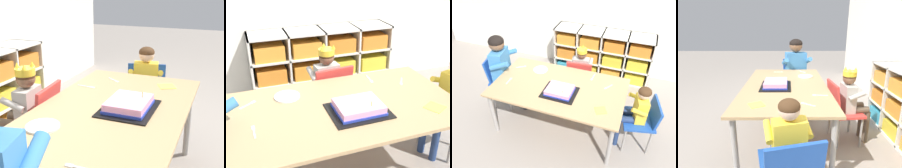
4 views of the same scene
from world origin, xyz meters
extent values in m
plane|color=gray|center=(0.00, 0.00, 0.00)|extent=(16.00, 16.00, 0.00)
cube|color=silver|center=(0.24, 1.51, 0.39)|extent=(1.56, 0.01, 0.78)
cube|color=silver|center=(-0.53, 1.33, 0.39)|extent=(0.02, 0.36, 0.78)
cube|color=silver|center=(-0.15, 1.33, 0.39)|extent=(0.02, 0.36, 0.78)
cube|color=silver|center=(0.24, 1.33, 0.39)|extent=(0.02, 0.36, 0.78)
cube|color=silver|center=(0.62, 1.33, 0.39)|extent=(0.02, 0.36, 0.78)
cube|color=silver|center=(1.01, 1.33, 0.39)|extent=(0.02, 0.36, 0.78)
cube|color=silver|center=(0.24, 1.33, 0.01)|extent=(1.56, 0.36, 0.02)
cube|color=silver|center=(0.24, 1.33, 0.26)|extent=(1.56, 0.36, 0.02)
cube|color=silver|center=(0.24, 1.33, 0.52)|extent=(1.56, 0.36, 0.02)
cube|color=silver|center=(0.24, 1.33, 0.77)|extent=(1.56, 0.36, 0.02)
cube|color=teal|center=(-0.34, 1.31, 0.10)|extent=(0.30, 0.29, 0.15)
cube|color=yellow|center=(0.05, 1.31, 0.10)|extent=(0.30, 0.29, 0.15)
cube|color=orange|center=(0.43, 1.31, 0.10)|extent=(0.30, 0.29, 0.15)
cube|color=yellow|center=(0.81, 1.31, 0.10)|extent=(0.30, 0.29, 0.15)
cube|color=orange|center=(-0.34, 1.31, 0.35)|extent=(0.30, 0.29, 0.15)
cube|color=orange|center=(0.05, 1.31, 0.35)|extent=(0.30, 0.29, 0.15)
cube|color=yellow|center=(0.43, 1.31, 0.35)|extent=(0.30, 0.29, 0.15)
cube|color=yellow|center=(0.81, 1.31, 0.35)|extent=(0.30, 0.29, 0.15)
cube|color=orange|center=(-0.34, 1.31, 0.60)|extent=(0.30, 0.29, 0.15)
cube|color=orange|center=(0.05, 1.31, 0.60)|extent=(0.30, 0.29, 0.15)
cube|color=orange|center=(0.43, 1.31, 0.60)|extent=(0.30, 0.29, 0.15)
cube|color=orange|center=(0.81, 1.31, 0.60)|extent=(0.30, 0.29, 0.15)
cube|color=tan|center=(0.00, 0.00, 0.61)|extent=(1.53, 0.88, 0.02)
cylinder|color=#9E9993|center=(-0.70, -0.38, 0.30)|extent=(0.05, 0.05, 0.60)
cylinder|color=#9E9993|center=(0.70, -0.38, 0.30)|extent=(0.05, 0.05, 0.60)
cylinder|color=#9E9993|center=(-0.70, 0.38, 0.30)|extent=(0.05, 0.05, 0.60)
cylinder|color=#9E9993|center=(0.70, 0.38, 0.30)|extent=(0.05, 0.05, 0.60)
cube|color=red|center=(0.08, 0.65, 0.35)|extent=(0.39, 0.34, 0.03)
cube|color=red|center=(0.09, 0.51, 0.52)|extent=(0.34, 0.10, 0.32)
cylinder|color=gray|center=(0.22, 0.79, 0.17)|extent=(0.02, 0.02, 0.33)
cylinder|color=gray|center=(-0.08, 0.75, 0.17)|extent=(0.02, 0.02, 0.33)
cylinder|color=gray|center=(0.24, 0.54, 0.17)|extent=(0.02, 0.02, 0.33)
cylinder|color=gray|center=(-0.06, 0.51, 0.17)|extent=(0.02, 0.02, 0.33)
cube|color=#B2ADA3|center=(0.08, 0.66, 0.50)|extent=(0.22, 0.13, 0.29)
sphere|color=brown|center=(0.08, 0.66, 0.72)|extent=(0.13, 0.13, 0.13)
ellipsoid|color=#472D19|center=(0.08, 0.66, 0.74)|extent=(0.14, 0.14, 0.10)
cylinder|color=yellow|center=(0.08, 0.66, 0.77)|extent=(0.14, 0.14, 0.05)
cone|color=yellow|center=(0.07, 0.72, 0.81)|extent=(0.04, 0.04, 0.04)
cone|color=yellow|center=(0.13, 0.64, 0.81)|extent=(0.04, 0.04, 0.04)
cone|color=yellow|center=(0.03, 0.63, 0.81)|extent=(0.04, 0.04, 0.04)
cylinder|color=brown|center=(0.13, 0.77, 0.38)|extent=(0.09, 0.22, 0.07)
cylinder|color=brown|center=(0.01, 0.76, 0.38)|extent=(0.09, 0.22, 0.07)
cylinder|color=brown|center=(0.12, 0.87, 0.18)|extent=(0.06, 0.06, 0.35)
cylinder|color=brown|center=(-0.01, 0.86, 0.18)|extent=(0.06, 0.06, 0.35)
cylinder|color=#B2ADA3|center=(0.20, 0.71, 0.57)|extent=(0.06, 0.18, 0.10)
cylinder|color=#B2ADA3|center=(-0.05, 0.69, 0.57)|extent=(0.06, 0.18, 0.10)
cube|color=#1E4CA8|center=(-0.87, 0.14, 0.43)|extent=(0.35, 0.41, 0.03)
cube|color=#1E4CA8|center=(-1.00, 0.12, 0.59)|extent=(0.13, 0.34, 0.30)
cylinder|color=gray|center=(-0.74, 0.02, 0.21)|extent=(0.02, 0.02, 0.42)
cylinder|color=gray|center=(-0.80, 0.31, 0.21)|extent=(0.02, 0.02, 0.42)
cylinder|color=gray|center=(-0.95, -0.03, 0.21)|extent=(0.02, 0.02, 0.42)
cylinder|color=gray|center=(-1.01, 0.27, 0.21)|extent=(0.02, 0.02, 0.42)
cube|color=#3D7FBC|center=(-0.87, 0.14, 0.65)|extent=(0.22, 0.33, 0.42)
sphere|color=brown|center=(-0.87, 0.14, 0.96)|extent=(0.19, 0.19, 0.19)
ellipsoid|color=black|center=(-0.87, 0.14, 0.98)|extent=(0.19, 0.19, 0.14)
cylinder|color=#33333D|center=(-0.71, 0.09, 0.47)|extent=(0.31, 0.16, 0.10)
cylinder|color=#33333D|center=(-0.75, 0.26, 0.47)|extent=(0.31, 0.16, 0.10)
cylinder|color=#33333D|center=(-0.56, 0.12, 0.22)|extent=(0.08, 0.08, 0.44)
cylinder|color=#33333D|center=(-0.60, 0.29, 0.22)|extent=(0.08, 0.08, 0.44)
cylinder|color=#3D7FBC|center=(-0.78, -0.01, 0.74)|extent=(0.26, 0.11, 0.14)
cylinder|color=#3D7FBC|center=(-0.85, 0.32, 0.74)|extent=(0.26, 0.11, 0.14)
cube|color=#1E4CA8|center=(0.93, 0.04, 0.38)|extent=(0.41, 0.45, 0.03)
cube|color=#1E4CA8|center=(1.09, 0.07, 0.51)|extent=(0.13, 0.35, 0.23)
cylinder|color=gray|center=(0.76, 0.16, 0.19)|extent=(0.02, 0.02, 0.37)
cylinder|color=gray|center=(0.84, -0.15, 0.19)|extent=(0.02, 0.02, 0.37)
cylinder|color=gray|center=(1.03, 0.22, 0.19)|extent=(0.02, 0.02, 0.37)
cylinder|color=gray|center=(1.10, -0.09, 0.19)|extent=(0.02, 0.02, 0.37)
cube|color=yellow|center=(0.93, 0.04, 0.54)|extent=(0.16, 0.23, 0.29)
sphere|color=#DBB293|center=(0.93, 0.04, 0.76)|extent=(0.13, 0.13, 0.13)
ellipsoid|color=#472D19|center=(0.93, 0.04, 0.78)|extent=(0.14, 0.14, 0.10)
cylinder|color=navy|center=(0.82, 0.07, 0.42)|extent=(0.22, 0.12, 0.07)
cylinder|color=navy|center=(0.85, -0.05, 0.42)|extent=(0.22, 0.12, 0.07)
cylinder|color=navy|center=(0.71, 0.05, 0.20)|extent=(0.06, 0.06, 0.39)
cylinder|color=navy|center=(0.74, -0.07, 0.20)|extent=(0.06, 0.06, 0.39)
cylinder|color=yellow|center=(0.86, 0.15, 0.60)|extent=(0.18, 0.08, 0.10)
cylinder|color=yellow|center=(0.92, -0.09, 0.60)|extent=(0.18, 0.08, 0.10)
cube|color=black|center=(0.05, -0.10, 0.63)|extent=(0.38, 0.31, 0.01)
cube|color=#EF9EC6|center=(0.05, -0.10, 0.66)|extent=(0.29, 0.23, 0.06)
cube|color=#283DB2|center=(0.05, -0.10, 0.64)|extent=(0.30, 0.24, 0.02)
cylinder|color=#EFCC4C|center=(0.11, -0.16, 0.70)|extent=(0.01, 0.01, 0.04)
cylinder|color=white|center=(-0.35, 0.24, 0.63)|extent=(0.18, 0.18, 0.01)
cube|color=#F4DB4C|center=(0.54, -0.22, 0.62)|extent=(0.16, 0.16, 0.00)
cube|color=white|center=(-0.63, 0.21, 0.62)|extent=(0.08, 0.06, 0.00)
cube|color=white|center=(-0.58, 0.25, 0.62)|extent=(0.04, 0.04, 0.00)
cube|color=white|center=(-0.60, -0.12, 0.62)|extent=(0.01, 0.09, 0.00)
cube|color=white|center=(-0.60, -0.06, 0.62)|extent=(0.02, 0.04, 0.00)
cube|color=white|center=(0.55, 0.21, 0.62)|extent=(0.06, 0.08, 0.00)
cube|color=white|center=(0.52, 0.15, 0.62)|extent=(0.04, 0.04, 0.00)
cube|color=white|center=(0.33, 0.34, 0.62)|extent=(0.02, 0.10, 0.00)
cube|color=white|center=(0.32, 0.27, 0.62)|extent=(0.02, 0.04, 0.00)
camera|label=1|loc=(-1.54, -0.62, 1.34)|focal=48.37mm
camera|label=2|loc=(-0.60, -1.51, 1.58)|focal=45.40mm
camera|label=3|loc=(0.77, -1.91, 2.22)|focal=35.97mm
camera|label=4|loc=(1.97, 0.03, 1.23)|focal=30.81mm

